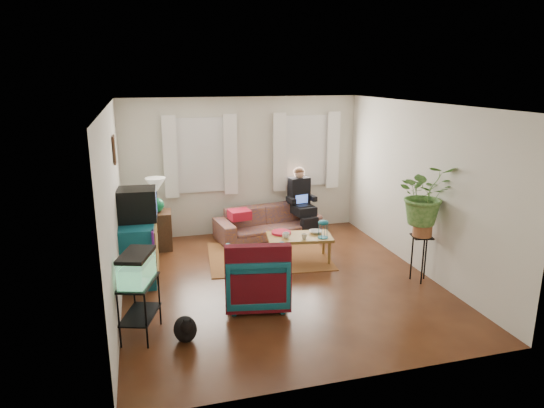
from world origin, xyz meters
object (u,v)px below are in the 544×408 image
object	(u,v)px
dresser	(139,251)
sofa	(268,218)
armchair	(257,274)
coffee_table	(299,248)
plant_stand	(420,258)
aquarium_stand	(140,309)
side_table	(159,230)

from	to	relation	value
dresser	sofa	bearing A→B (deg)	33.85
armchair	coffee_table	bearing A→B (deg)	-117.94
dresser	armchair	bearing A→B (deg)	-36.25
coffee_table	plant_stand	size ratio (longest dim) A/B	1.48
dresser	aquarium_stand	size ratio (longest dim) A/B	1.45
armchair	sofa	bearing A→B (deg)	-97.48
sofa	side_table	bearing A→B (deg)	174.63
side_table	dresser	bearing A→B (deg)	-105.04
plant_stand	sofa	bearing A→B (deg)	122.87
sofa	plant_stand	bearing A→B (deg)	-65.47
side_table	sofa	bearing A→B (deg)	2.98
side_table	armchair	size ratio (longest dim) A/B	0.81
dresser	aquarium_stand	distance (m)	1.72
armchair	plant_stand	xyz separation A→B (m)	(2.51, 0.07, -0.06)
plant_stand	aquarium_stand	bearing A→B (deg)	-172.56
aquarium_stand	armchair	distance (m)	1.59
sofa	side_table	xyz separation A→B (m)	(-2.02, -0.11, -0.04)
armchair	side_table	bearing A→B (deg)	-54.75
aquarium_stand	coffee_table	bearing A→B (deg)	52.91
side_table	dresser	size ratio (longest dim) A/B	0.68
dresser	coffee_table	xyz separation A→B (m)	(2.55, 0.05, -0.23)
aquarium_stand	plant_stand	size ratio (longest dim) A/B	0.97
side_table	armchair	bearing A→B (deg)	-65.21
side_table	coffee_table	size ratio (longest dim) A/B	0.64
coffee_table	plant_stand	xyz separation A→B (m)	(1.47, -1.25, 0.14)
side_table	plant_stand	distance (m)	4.42
aquarium_stand	dresser	bearing A→B (deg)	107.87
side_table	dresser	xyz separation A→B (m)	(-0.34, -1.27, 0.11)
armchair	plant_stand	size ratio (longest dim) A/B	1.18
sofa	coffee_table	world-z (taller)	sofa
sofa	aquarium_stand	size ratio (longest dim) A/B	2.83
aquarium_stand	armchair	bearing A→B (deg)	34.98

